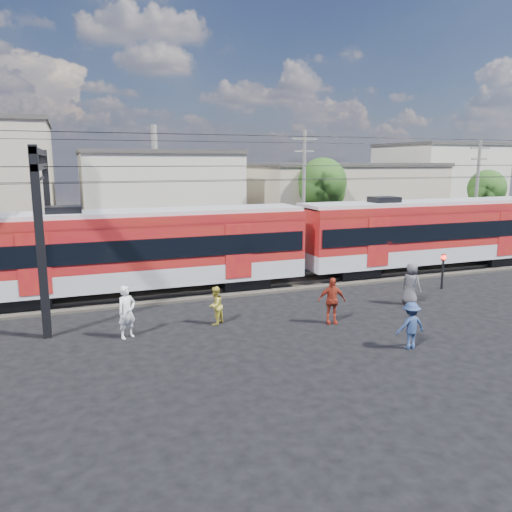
% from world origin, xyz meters
% --- Properties ---
extents(ground, '(120.00, 120.00, 0.00)m').
position_xyz_m(ground, '(0.00, 0.00, 0.00)').
color(ground, black).
rests_on(ground, ground).
extents(track_bed, '(70.00, 3.40, 0.12)m').
position_xyz_m(track_bed, '(0.00, 8.00, 0.06)').
color(track_bed, '#2D2823').
rests_on(track_bed, ground).
extents(rail_near, '(70.00, 0.12, 0.12)m').
position_xyz_m(rail_near, '(0.00, 7.25, 0.18)').
color(rail_near, '#59544C').
rests_on(rail_near, track_bed).
extents(rail_far, '(70.00, 0.12, 0.12)m').
position_xyz_m(rail_far, '(0.00, 8.75, 0.18)').
color(rail_far, '#59544C').
rests_on(rail_far, track_bed).
extents(commuter_train, '(50.30, 3.08, 4.17)m').
position_xyz_m(commuter_train, '(-5.79, 8.00, 2.40)').
color(commuter_train, black).
rests_on(commuter_train, ground).
extents(catenary, '(70.00, 9.30, 7.52)m').
position_xyz_m(catenary, '(-8.65, 8.00, 5.14)').
color(catenary, black).
rests_on(catenary, ground).
extents(building_midwest, '(12.24, 12.24, 7.30)m').
position_xyz_m(building_midwest, '(-2.00, 27.00, 3.66)').
color(building_midwest, '#BCB7A5').
rests_on(building_midwest, ground).
extents(building_mideast, '(16.32, 10.20, 6.30)m').
position_xyz_m(building_mideast, '(14.00, 24.00, 3.16)').
color(building_mideast, tan).
rests_on(building_mideast, ground).
extents(building_east, '(10.20, 10.20, 8.30)m').
position_xyz_m(building_east, '(28.00, 28.00, 4.16)').
color(building_east, '#BCB7A5').
rests_on(building_east, ground).
extents(utility_pole_mid, '(1.80, 0.24, 8.50)m').
position_xyz_m(utility_pole_mid, '(6.00, 15.00, 4.53)').
color(utility_pole_mid, slate).
rests_on(utility_pole_mid, ground).
extents(utility_pole_east, '(1.80, 0.24, 8.00)m').
position_xyz_m(utility_pole_east, '(20.00, 14.00, 4.28)').
color(utility_pole_east, slate).
rests_on(utility_pole_east, ground).
extents(tree_near, '(3.82, 3.64, 6.72)m').
position_xyz_m(tree_near, '(9.19, 18.09, 4.66)').
color(tree_near, '#382619').
rests_on(tree_near, ground).
extents(tree_far, '(3.36, 3.12, 5.76)m').
position_xyz_m(tree_far, '(24.19, 17.09, 3.99)').
color(tree_far, '#382619').
rests_on(tree_far, ground).
extents(pedestrian_a, '(0.85, 0.74, 1.96)m').
position_xyz_m(pedestrian_a, '(-7.21, 2.44, 0.98)').
color(pedestrian_a, white).
rests_on(pedestrian_a, ground).
extents(pedestrian_b, '(0.95, 0.94, 1.55)m').
position_xyz_m(pedestrian_b, '(-3.74, 2.79, 0.77)').
color(pedestrian_b, gold).
rests_on(pedestrian_b, ground).
extents(pedestrian_c, '(1.09, 0.64, 1.66)m').
position_xyz_m(pedestrian_c, '(1.88, -2.12, 0.83)').
color(pedestrian_c, navy).
rests_on(pedestrian_c, ground).
extents(pedestrian_d, '(1.18, 0.70, 1.89)m').
position_xyz_m(pedestrian_d, '(0.65, 1.26, 0.95)').
color(pedestrian_d, maroon).
rests_on(pedestrian_d, ground).
extents(pedestrian_e, '(0.92, 1.10, 1.92)m').
position_xyz_m(pedestrian_e, '(5.37, 2.41, 0.96)').
color(pedestrian_e, '#4C4C51').
rests_on(pedestrian_e, ground).
extents(car_silver, '(3.91, 1.74, 1.31)m').
position_xyz_m(car_silver, '(22.06, 12.22, 0.65)').
color(car_silver, silver).
rests_on(car_silver, ground).
extents(crossing_signal, '(0.26, 0.26, 1.82)m').
position_xyz_m(crossing_signal, '(8.65, 4.16, 1.26)').
color(crossing_signal, black).
rests_on(crossing_signal, ground).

